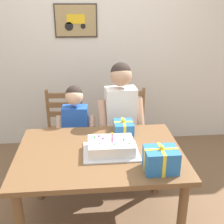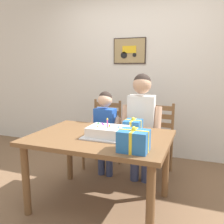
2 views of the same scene
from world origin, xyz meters
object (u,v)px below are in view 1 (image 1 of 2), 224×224
at_px(gift_box_beside_cake, 123,127).
at_px(chair_right, 127,129).
at_px(gift_box_red_large, 161,160).
at_px(dining_table, 100,162).
at_px(child_older, 121,113).
at_px(child_younger, 76,126).
at_px(chair_left, 64,132).
at_px(birthday_cake, 111,147).

xyz_separation_m(gift_box_beside_cake, chair_right, (0.13, 0.60, -0.31)).
bearing_deg(gift_box_red_large, dining_table, 144.08).
bearing_deg(child_older, child_younger, 179.94).
relative_size(dining_table, child_older, 1.02).
bearing_deg(gift_box_beside_cake, dining_table, -125.44).
bearing_deg(gift_box_beside_cake, chair_right, 77.91).
distance_m(gift_box_beside_cake, chair_left, 0.90).
distance_m(birthday_cake, child_younger, 0.74).
height_order(gift_box_beside_cake, child_older, child_older).
bearing_deg(child_younger, dining_table, -71.77).
bearing_deg(gift_box_beside_cake, child_older, 87.98).
bearing_deg(child_younger, chair_left, 117.38).
bearing_deg(gift_box_red_large, chair_left, 122.30).
height_order(dining_table, birthday_cake, birthday_cake).
distance_m(gift_box_red_large, child_younger, 1.15).
relative_size(dining_table, birthday_cake, 3.02).
xyz_separation_m(gift_box_red_large, child_younger, (-0.63, 0.95, -0.15)).
relative_size(gift_box_red_large, chair_right, 0.26).
distance_m(gift_box_red_large, child_older, 0.96).
bearing_deg(chair_right, chair_left, 180.00).
bearing_deg(birthday_cake, chair_left, 115.28).
bearing_deg(birthday_cake, child_younger, 114.37).
distance_m(dining_table, birthday_cake, 0.17).
relative_size(gift_box_red_large, chair_left, 0.26).
bearing_deg(child_older, gift_box_beside_cake, -92.02).
distance_m(birthday_cake, gift_box_red_large, 0.43).
height_order(birthday_cake, child_younger, child_younger).
distance_m(chair_left, chair_right, 0.72).
bearing_deg(gift_box_beside_cake, child_younger, 144.97).
bearing_deg(gift_box_beside_cake, chair_left, 134.91).
relative_size(gift_box_red_large, child_older, 0.18).
distance_m(dining_table, gift_box_beside_cake, 0.43).
xyz_separation_m(gift_box_beside_cake, child_younger, (-0.45, 0.31, -0.12)).
relative_size(gift_box_red_large, child_younger, 0.22).
height_order(birthday_cake, chair_right, chair_right).
relative_size(dining_table, gift_box_beside_cake, 6.56).
relative_size(child_older, child_younger, 1.20).
xyz_separation_m(child_older, child_younger, (-0.46, 0.00, -0.13)).
xyz_separation_m(gift_box_red_large, gift_box_beside_cake, (-0.18, 0.64, -0.03)).
distance_m(dining_table, child_older, 0.71).
distance_m(dining_table, chair_right, 1.01).
relative_size(dining_table, gift_box_red_large, 5.56).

